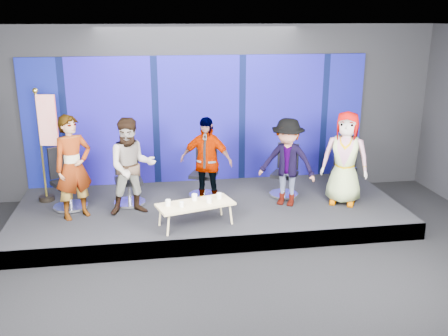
{
  "coord_description": "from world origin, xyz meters",
  "views": [
    {
      "loc": [
        -1.09,
        -6.13,
        3.64
      ],
      "look_at": [
        0.27,
        2.4,
        1.01
      ],
      "focal_mm": 40.0,
      "sensor_mm": 36.0,
      "label": 1
    }
  ],
  "objects_px": {
    "mug_e": "(219,196)",
    "panelist_c": "(206,162)",
    "flag_stand": "(46,143)",
    "panelist_a": "(73,167)",
    "panelist_b": "(132,167)",
    "coffee_table": "(195,205)",
    "mug_d": "(209,200)",
    "chair_e": "(343,177)",
    "chair_a": "(68,189)",
    "mug_a": "(168,203)",
    "mug_c": "(195,197)",
    "chair_d": "(285,179)",
    "panelist_d": "(287,162)",
    "mug_b": "(182,204)",
    "chair_c": "(204,179)",
    "panelist_e": "(345,158)",
    "chair_b": "(129,186)"
  },
  "relations": [
    {
      "from": "mug_a",
      "to": "mug_d",
      "type": "xyz_separation_m",
      "value": [
        0.68,
        0.03,
        -0.0
      ]
    },
    {
      "from": "mug_c",
      "to": "panelist_b",
      "type": "bearing_deg",
      "value": 151.52
    },
    {
      "from": "chair_c",
      "to": "panelist_c",
      "type": "xyz_separation_m",
      "value": [
        -0.02,
        -0.5,
        0.49
      ]
    },
    {
      "from": "panelist_a",
      "to": "panelist_b",
      "type": "height_order",
      "value": "panelist_a"
    },
    {
      "from": "mug_b",
      "to": "chair_c",
      "type": "bearing_deg",
      "value": 70.17
    },
    {
      "from": "mug_a",
      "to": "flag_stand",
      "type": "relative_size",
      "value": 0.05
    },
    {
      "from": "chair_e",
      "to": "mug_e",
      "type": "xyz_separation_m",
      "value": [
        -2.58,
        -0.92,
        0.08
      ]
    },
    {
      "from": "panelist_c",
      "to": "panelist_d",
      "type": "relative_size",
      "value": 1.02
    },
    {
      "from": "coffee_table",
      "to": "mug_d",
      "type": "bearing_deg",
      "value": -3.47
    },
    {
      "from": "panelist_c",
      "to": "mug_a",
      "type": "distance_m",
      "value": 1.26
    },
    {
      "from": "mug_d",
      "to": "chair_c",
      "type": "bearing_deg",
      "value": 86.5
    },
    {
      "from": "chair_e",
      "to": "mug_e",
      "type": "relative_size",
      "value": 10.92
    },
    {
      "from": "coffee_table",
      "to": "mug_e",
      "type": "height_order",
      "value": "mug_e"
    },
    {
      "from": "chair_a",
      "to": "coffee_table",
      "type": "xyz_separation_m",
      "value": [
        2.19,
        -1.15,
        -0.01
      ]
    },
    {
      "from": "mug_e",
      "to": "panelist_c",
      "type": "bearing_deg",
      "value": 100.17
    },
    {
      "from": "panelist_e",
      "to": "coffee_table",
      "type": "height_order",
      "value": "panelist_e"
    },
    {
      "from": "chair_b",
      "to": "mug_b",
      "type": "relative_size",
      "value": 11.91
    },
    {
      "from": "panelist_d",
      "to": "mug_e",
      "type": "height_order",
      "value": "panelist_d"
    },
    {
      "from": "panelist_a",
      "to": "panelist_b",
      "type": "xyz_separation_m",
      "value": [
        0.97,
        0.01,
        -0.04
      ]
    },
    {
      "from": "chair_a",
      "to": "mug_a",
      "type": "distance_m",
      "value": 2.12
    },
    {
      "from": "panelist_e",
      "to": "mug_d",
      "type": "distance_m",
      "value": 2.69
    },
    {
      "from": "panelist_c",
      "to": "mug_c",
      "type": "bearing_deg",
      "value": -87.89
    },
    {
      "from": "chair_c",
      "to": "panelist_e",
      "type": "distance_m",
      "value": 2.67
    },
    {
      "from": "chair_b",
      "to": "mug_b",
      "type": "xyz_separation_m",
      "value": [
        0.88,
        -1.33,
        0.08
      ]
    },
    {
      "from": "chair_b",
      "to": "chair_a",
      "type": "bearing_deg",
      "value": 174.76
    },
    {
      "from": "panelist_b",
      "to": "flag_stand",
      "type": "relative_size",
      "value": 0.8
    },
    {
      "from": "chair_a",
      "to": "chair_d",
      "type": "xyz_separation_m",
      "value": [
        4.05,
        0.03,
        -0.04
      ]
    },
    {
      "from": "panelist_a",
      "to": "mug_b",
      "type": "bearing_deg",
      "value": -56.28
    },
    {
      "from": "chair_e",
      "to": "flag_stand",
      "type": "distance_m",
      "value": 5.64
    },
    {
      "from": "panelist_c",
      "to": "panelist_e",
      "type": "relative_size",
      "value": 0.96
    },
    {
      "from": "panelist_a",
      "to": "chair_a",
      "type": "bearing_deg",
      "value": 81.72
    },
    {
      "from": "coffee_table",
      "to": "mug_e",
      "type": "distance_m",
      "value": 0.46
    },
    {
      "from": "panelist_d",
      "to": "coffee_table",
      "type": "height_order",
      "value": "panelist_d"
    },
    {
      "from": "panelist_d",
      "to": "flag_stand",
      "type": "bearing_deg",
      "value": -160.08
    },
    {
      "from": "panelist_c",
      "to": "panelist_e",
      "type": "distance_m",
      "value": 2.54
    },
    {
      "from": "panelist_b",
      "to": "flag_stand",
      "type": "height_order",
      "value": "flag_stand"
    },
    {
      "from": "panelist_d",
      "to": "mug_d",
      "type": "relative_size",
      "value": 16.03
    },
    {
      "from": "mug_a",
      "to": "chair_b",
      "type": "bearing_deg",
      "value": 118.17
    },
    {
      "from": "panelist_b",
      "to": "coffee_table",
      "type": "distance_m",
      "value": 1.34
    },
    {
      "from": "panelist_b",
      "to": "mug_d",
      "type": "distance_m",
      "value": 1.5
    },
    {
      "from": "chair_b",
      "to": "panelist_c",
      "type": "bearing_deg",
      "value": -19.96
    },
    {
      "from": "mug_e",
      "to": "flag_stand",
      "type": "relative_size",
      "value": 0.05
    },
    {
      "from": "panelist_a",
      "to": "mug_e",
      "type": "xyz_separation_m",
      "value": [
        2.42,
        -0.52,
        -0.46
      ]
    },
    {
      "from": "chair_b",
      "to": "mug_a",
      "type": "bearing_deg",
      "value": -69.45
    },
    {
      "from": "coffee_table",
      "to": "mug_b",
      "type": "xyz_separation_m",
      "value": [
        -0.24,
        -0.13,
        0.08
      ]
    },
    {
      "from": "mug_c",
      "to": "chair_e",
      "type": "bearing_deg",
      "value": 17.27
    },
    {
      "from": "chair_d",
      "to": "mug_a",
      "type": "xyz_separation_m",
      "value": [
        -2.31,
        -1.23,
        0.11
      ]
    },
    {
      "from": "panelist_e",
      "to": "mug_e",
      "type": "distance_m",
      "value": 2.47
    },
    {
      "from": "panelist_c",
      "to": "panelist_d",
      "type": "bearing_deg",
      "value": 15.94
    },
    {
      "from": "panelist_b",
      "to": "panelist_c",
      "type": "bearing_deg",
      "value": 0.56
    }
  ]
}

